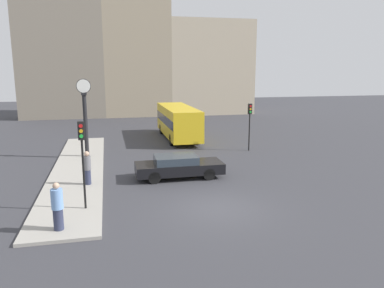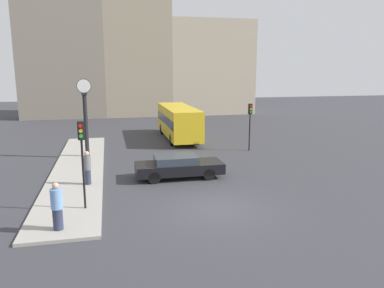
{
  "view_description": "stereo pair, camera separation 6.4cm",
  "coord_description": "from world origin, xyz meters",
  "px_view_note": "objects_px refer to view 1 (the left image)",
  "views": [
    {
      "loc": [
        -4.48,
        -14.68,
        5.91
      ],
      "look_at": [
        0.04,
        5.19,
        1.82
      ],
      "focal_mm": 35.0,
      "sensor_mm": 36.0,
      "label": 1
    },
    {
      "loc": [
        -4.42,
        -14.69,
        5.91
      ],
      "look_at": [
        0.04,
        5.19,
        1.82
      ],
      "focal_mm": 35.0,
      "sensor_mm": 36.0,
      "label": 2
    }
  ],
  "objects_px": {
    "pedestrian_blue_stripe": "(57,207)",
    "traffic_light_far": "(250,117)",
    "traffic_light_near": "(82,147)",
    "pedestrian_grey_jacket": "(87,168)",
    "sedan_car": "(178,166)",
    "bus_distant": "(178,121)",
    "street_clock": "(85,117)"
  },
  "relations": [
    {
      "from": "pedestrian_blue_stripe",
      "to": "traffic_light_far",
      "type": "bearing_deg",
      "value": 44.53
    },
    {
      "from": "traffic_light_near",
      "to": "traffic_light_far",
      "type": "relative_size",
      "value": 1.07
    },
    {
      "from": "pedestrian_grey_jacket",
      "to": "sedan_car",
      "type": "bearing_deg",
      "value": 6.94
    },
    {
      "from": "bus_distant",
      "to": "traffic_light_far",
      "type": "relative_size",
      "value": 2.57
    },
    {
      "from": "bus_distant",
      "to": "traffic_light_near",
      "type": "distance_m",
      "value": 17.15
    },
    {
      "from": "bus_distant",
      "to": "pedestrian_blue_stripe",
      "type": "height_order",
      "value": "bus_distant"
    },
    {
      "from": "bus_distant",
      "to": "traffic_light_near",
      "type": "xyz_separation_m",
      "value": [
        -6.95,
        -15.63,
        1.21
      ]
    },
    {
      "from": "bus_distant",
      "to": "sedan_car",
      "type": "bearing_deg",
      "value": -100.64
    },
    {
      "from": "street_clock",
      "to": "pedestrian_grey_jacket",
      "type": "bearing_deg",
      "value": -87.07
    },
    {
      "from": "sedan_car",
      "to": "pedestrian_blue_stripe",
      "type": "distance_m",
      "value": 8.25
    },
    {
      "from": "sedan_car",
      "to": "street_clock",
      "type": "xyz_separation_m",
      "value": [
        -5.14,
        5.98,
        2.16
      ]
    },
    {
      "from": "traffic_light_far",
      "to": "street_clock",
      "type": "height_order",
      "value": "street_clock"
    },
    {
      "from": "sedan_car",
      "to": "pedestrian_grey_jacket",
      "type": "xyz_separation_m",
      "value": [
        -4.81,
        -0.58,
        0.34
      ]
    },
    {
      "from": "traffic_light_near",
      "to": "street_clock",
      "type": "distance_m",
      "value": 10.01
    },
    {
      "from": "sedan_car",
      "to": "bus_distant",
      "type": "distance_m",
      "value": 11.84
    },
    {
      "from": "sedan_car",
      "to": "traffic_light_far",
      "type": "relative_size",
      "value": 1.38
    },
    {
      "from": "traffic_light_near",
      "to": "pedestrian_blue_stripe",
      "type": "xyz_separation_m",
      "value": [
        -0.84,
        -2.01,
        -1.77
      ]
    },
    {
      "from": "traffic_light_near",
      "to": "bus_distant",
      "type": "bearing_deg",
      "value": 66.03
    },
    {
      "from": "traffic_light_near",
      "to": "street_clock",
      "type": "relative_size",
      "value": 0.72
    },
    {
      "from": "sedan_car",
      "to": "street_clock",
      "type": "distance_m",
      "value": 8.17
    },
    {
      "from": "traffic_light_near",
      "to": "pedestrian_grey_jacket",
      "type": "xyz_separation_m",
      "value": [
        -0.04,
        3.44,
        -1.78
      ]
    },
    {
      "from": "sedan_car",
      "to": "traffic_light_far",
      "type": "height_order",
      "value": "traffic_light_far"
    },
    {
      "from": "traffic_light_far",
      "to": "street_clock",
      "type": "xyz_separation_m",
      "value": [
        -11.54,
        0.2,
        0.33
      ]
    },
    {
      "from": "bus_distant",
      "to": "pedestrian_grey_jacket",
      "type": "relative_size",
      "value": 5.14
    },
    {
      "from": "bus_distant",
      "to": "traffic_light_near",
      "type": "height_order",
      "value": "traffic_light_near"
    },
    {
      "from": "traffic_light_near",
      "to": "pedestrian_blue_stripe",
      "type": "height_order",
      "value": "traffic_light_near"
    },
    {
      "from": "traffic_light_far",
      "to": "pedestrian_blue_stripe",
      "type": "height_order",
      "value": "traffic_light_far"
    },
    {
      "from": "street_clock",
      "to": "pedestrian_blue_stripe",
      "type": "distance_m",
      "value": 12.16
    },
    {
      "from": "pedestrian_grey_jacket",
      "to": "bus_distant",
      "type": "bearing_deg",
      "value": 60.18
    },
    {
      "from": "traffic_light_near",
      "to": "pedestrian_blue_stripe",
      "type": "relative_size",
      "value": 2.07
    },
    {
      "from": "sedan_car",
      "to": "pedestrian_blue_stripe",
      "type": "bearing_deg",
      "value": -132.92
    },
    {
      "from": "traffic_light_near",
      "to": "sedan_car",
      "type": "bearing_deg",
      "value": 40.19
    }
  ]
}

